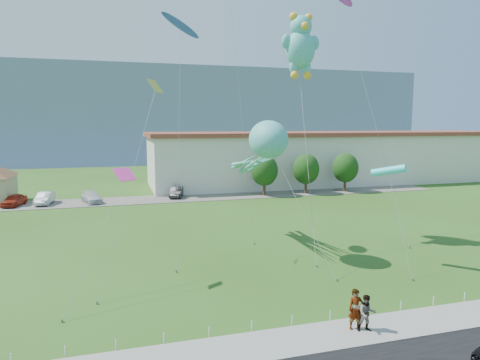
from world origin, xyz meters
name	(u,v)px	position (x,y,z in m)	size (l,w,h in m)	color
ground	(300,312)	(0.00, 0.00, 0.00)	(160.00, 160.00, 0.00)	#2D4D15
sidewalk	(326,336)	(0.00, -2.75, 0.05)	(80.00, 2.50, 0.10)	gray
parking_strip	(188,198)	(0.00, 35.00, 0.03)	(70.00, 6.00, 0.06)	#59544C
hill_ridge	(144,114)	(0.00, 120.00, 12.50)	(160.00, 50.00, 25.00)	slate
warehouse	(336,157)	(26.00, 44.00, 4.12)	(61.00, 15.00, 8.20)	beige
rope_fence	(311,318)	(0.00, -1.30, 0.25)	(26.05, 0.05, 0.50)	white
tree_near	(264,170)	(10.00, 34.00, 3.39)	(3.60, 3.60, 5.47)	#3F2B19
tree_mid	(306,169)	(16.00, 34.00, 3.39)	(3.60, 3.60, 5.47)	#3F2B19
tree_far	(345,168)	(22.00, 34.00, 3.39)	(3.60, 3.60, 5.47)	#3F2B19
pedestrian_left	(356,309)	(1.58, -2.58, 1.05)	(0.69, 0.46, 1.90)	gray
pedestrian_right	(367,313)	(1.97, -2.90, 0.95)	(0.83, 0.64, 1.70)	gray
parked_car_red	(14,200)	(-20.29, 35.04, 0.75)	(1.62, 4.03, 1.37)	#9F2613
parked_car_silver	(45,198)	(-17.04, 35.27, 0.76)	(1.49, 4.27, 1.41)	#BBBAC1
parked_car_white	(92,197)	(-11.77, 34.82, 0.70)	(1.78, 4.39, 1.27)	silver
parked_car_black	(177,192)	(-1.41, 35.77, 0.74)	(1.45, 4.15, 1.37)	black
octopus_kite	(262,150)	(1.31, 9.91, 7.63)	(3.94, 12.20, 9.73)	teal
teddy_bear_kite	(301,44)	(5.45, 12.82, 15.64)	(3.23, 7.92, 18.03)	teal
small_kite_yellow	(150,108)	(-6.49, 10.07, 10.53)	(4.67, 7.84, 12.45)	gold
small_kite_pink	(120,186)	(-8.59, 6.18, 5.96)	(3.90, 5.23, 7.00)	#E9339C
small_kite_blue	(180,30)	(-3.84, 13.52, 16.32)	(2.41, 6.86, 17.39)	blue
small_kite_purple	(342,0)	(11.10, 16.76, 20.43)	(2.57, 9.80, 21.72)	#C739E4
small_kite_cyan	(389,171)	(8.38, 4.97, 6.41)	(0.50, 4.11, 6.88)	#34E1EB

